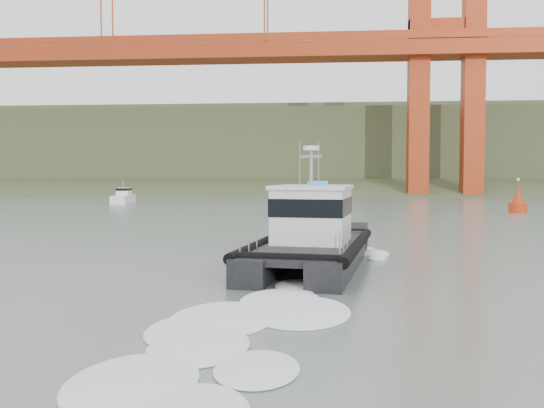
{
  "coord_description": "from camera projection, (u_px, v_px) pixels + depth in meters",
  "views": [
    {
      "loc": [
        4.36,
        -18.23,
        3.83
      ],
      "look_at": [
        1.93,
        8.61,
        2.4
      ],
      "focal_mm": 40.0,
      "sensor_mm": 36.0,
      "label": 1
    }
  ],
  "objects": [
    {
      "name": "ground",
      "position": [
        185.0,
        296.0,
        18.73
      ],
      "size": [
        400.0,
        400.0,
        0.0
      ],
      "primitive_type": "plane",
      "color": "#586861",
      "rests_on": "ground"
    },
    {
      "name": "headlands",
      "position": [
        308.0,
        158.0,
        143.16
      ],
      "size": [
        500.0,
        105.36,
        27.12
      ],
      "color": "#3F4D2C",
      "rests_on": "ground"
    },
    {
      "name": "patrol_boat",
      "position": [
        311.0,
        236.0,
        24.42
      ],
      "size": [
        5.2,
        10.81,
        5.04
      ],
      "rotation": [
        0.0,
        0.0,
        -0.14
      ],
      "color": "black",
      "rests_on": "ground"
    },
    {
      "name": "motorboat",
      "position": [
        123.0,
        197.0,
        73.19
      ],
      "size": [
        2.23,
        5.55,
        2.98
      ],
      "rotation": [
        0.0,
        0.0,
        0.08
      ],
      "color": "white",
      "rests_on": "ground"
    },
    {
      "name": "nav_buoy",
      "position": [
        518.0,
        203.0,
        56.69
      ],
      "size": [
        1.65,
        1.65,
        3.45
      ],
      "color": "red",
      "rests_on": "ground"
    }
  ]
}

